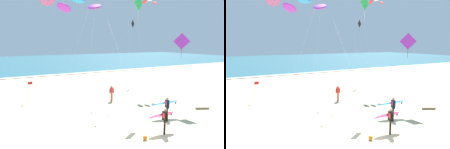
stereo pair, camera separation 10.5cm
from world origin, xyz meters
TOP-DOWN VIEW (x-y plane):
  - ground_plane at (0.00, 0.00)m, footprint 160.00×160.00m
  - ocean_water at (0.00, 58.09)m, footprint 160.00×60.00m
  - shoreline_foam at (0.00, 28.39)m, footprint 160.00×1.23m
  - surfer_lead at (3.03, 1.95)m, footprint 2.43×1.14m
  - surfer_trailing at (0.87, -0.11)m, footprint 2.04×0.96m
  - kite_arc_cobalt_mid at (-4.42, 0.76)m, footprint 3.12×3.34m
  - kite_diamond_violet_far at (6.55, 4.05)m, footprint 2.95×4.27m
  - kite_diamond_charcoal_high at (9.74, 16.33)m, footprint 1.99×1.21m
  - kite_diamond_emerald_low at (3.07, 5.94)m, footprint 4.61×1.72m
  - kite_arc_ivory_distant at (9.07, 11.74)m, footprint 2.06×4.97m
  - bystander_red_top at (1.84, 8.44)m, footprint 0.50×0.22m
  - lifeguard_flag at (-5.48, 11.92)m, footprint 0.45×0.05m
  - beach_ball at (-0.82, -0.43)m, footprint 0.28×0.28m
  - driftwood_log at (7.39, 2.00)m, footprint 1.13×0.71m

SIDE VIEW (x-z plane):
  - ground_plane at x=0.00m, z-range 0.00..0.00m
  - ocean_water at x=0.00m, z-range 0.00..0.08m
  - shoreline_foam at x=0.00m, z-range 0.08..0.09m
  - driftwood_log at x=7.39m, z-range 0.00..0.17m
  - beach_ball at x=-0.82m, z-range 0.00..0.28m
  - bystander_red_top at x=1.84m, z-range 0.02..1.61m
  - surfer_trailing at x=0.87m, z-range 0.19..1.90m
  - surfer_lead at x=3.03m, z-range 0.20..1.90m
  - lifeguard_flag at x=-5.48m, z-range 0.22..2.32m
  - kite_diamond_violet_far at x=6.55m, z-range 2.45..9.13m
  - kite_arc_cobalt_mid at x=-4.42m, z-range 3.72..11.81m
  - kite_diamond_charcoal_high at x=9.74m, z-range 3.60..12.61m
  - kite_diamond_emerald_low at x=3.07m, z-range 4.01..13.96m
  - kite_arc_ivory_distant at x=9.07m, z-range 5.20..16.25m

